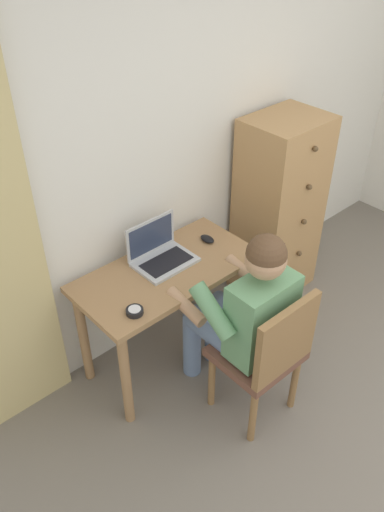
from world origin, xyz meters
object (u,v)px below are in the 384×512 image
person_seated (244,310)px  chair (267,353)px  computer_mouse (207,239)px  dresser (278,209)px  desk (168,286)px  laptop (160,253)px  desk_clock (135,311)px

person_seated → chair: bearing=-90.6°
person_seated → computer_mouse: (0.25, 0.54, 0.06)m
computer_mouse → dresser: bearing=1.0°
dresser → computer_mouse: size_ratio=13.08×
desk → dresser: 1.06m
chair → laptop: bearing=96.4°
desk → dresser: (1.06, 0.07, 0.06)m
desk → chair: size_ratio=1.21×
dresser → computer_mouse: bearing=-178.5°
chair → dresser: bearing=38.2°
desk → laptop: laptop is taller
chair → computer_mouse: 0.80m
desk → chair: 0.69m
desk → chair: chair is taller
person_seated → computer_mouse: 0.60m
laptop → dresser: bearing=-1.2°
desk → computer_mouse: size_ratio=10.63×
desk → desk_clock: 0.42m
dresser → desk_clock: bearing=-170.4°
computer_mouse → desk_clock: bearing=-163.3°
dresser → chair: (-0.94, -0.74, -0.16)m
dresser → person_seated: size_ratio=1.09×
dresser → laptop: (-1.03, 0.02, 0.11)m
chair → desk_clock: bearing=132.9°
dresser → desk_clock: dresser is taller
chair → laptop: size_ratio=2.56×
laptop → desk_clock: bearing=-145.6°
laptop → computer_mouse: bearing=-6.7°
person_seated → computer_mouse: person_seated is taller
desk → computer_mouse: 0.39m
person_seated → desk_clock: (-0.47, 0.32, 0.06)m
dresser → laptop: 1.03m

